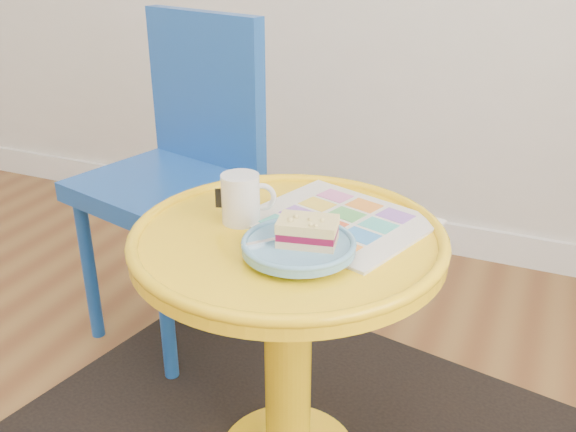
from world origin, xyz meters
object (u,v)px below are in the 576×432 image
at_px(chair, 181,160).
at_px(newspaper, 338,221).
at_px(plate, 299,247).
at_px(mug, 242,197).
at_px(side_table, 288,307).

bearing_deg(chair, newspaper, -14.47).
relative_size(chair, plate, 4.47).
bearing_deg(mug, side_table, -30.07).
bearing_deg(plate, side_table, 125.64).
distance_m(mug, plate, 0.19).
bearing_deg(chair, side_table, -24.64).
distance_m(newspaper, mug, 0.20).
distance_m(side_table, newspaper, 0.20).
distance_m(newspaper, plate, 0.17).
relative_size(newspaper, plate, 1.63).
height_order(side_table, plate, plate).
bearing_deg(plate, newspaper, 84.65).
bearing_deg(chair, mug, -30.17).
bearing_deg(chair, plate, -26.48).
xyz_separation_m(chair, plate, (0.56, -0.48, 0.07)).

